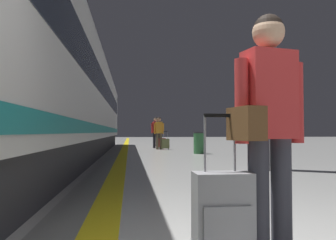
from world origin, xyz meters
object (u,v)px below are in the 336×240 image
object	(u,v)px
suitcase_mid	(162,143)
suitcase_near	(165,144)
rolling_suitcase_foreground	(223,216)
duffel_bag_far	(163,144)
high_speed_train	(44,74)
traveller_foreground	(268,118)
passenger_far	(158,131)
waste_bin	(199,143)
passenger_mid	(156,130)
passenger_near	(159,131)
platform_pillar	(268,98)

from	to	relation	value
suitcase_mid	suitcase_near	bearing A→B (deg)	-87.86
rolling_suitcase_foreground	duffel_bag_far	size ratio (longest dim) A/B	2.33
high_speed_train	duffel_bag_far	world-z (taller)	high_speed_train
high_speed_train	suitcase_near	world-z (taller)	high_speed_train
traveller_foreground	passenger_far	world-z (taller)	traveller_foreground
waste_bin	passenger_far	bearing A→B (deg)	98.05
passenger_mid	waste_bin	xyz separation A→B (m)	(1.40, -5.23, -0.58)
high_speed_train	passenger_far	size ratio (longest dim) A/B	19.72
high_speed_train	waste_bin	distance (m)	7.10
high_speed_train	traveller_foreground	world-z (taller)	high_speed_train
passenger_near	duffel_bag_far	size ratio (longest dim) A/B	3.85
traveller_foreground	suitcase_mid	world-z (taller)	traveller_foreground
platform_pillar	waste_bin	size ratio (longest dim) A/B	3.96
passenger_near	suitcase_near	size ratio (longest dim) A/B	1.78
high_speed_train	rolling_suitcase_foreground	world-z (taller)	high_speed_train
passenger_mid	suitcase_mid	world-z (taller)	passenger_mid
high_speed_train	waste_bin	world-z (taller)	high_speed_train
suitcase_mid	waste_bin	distance (m)	5.15
passenger_far	waste_bin	xyz separation A→B (m)	(1.08, -7.63, -0.52)
duffel_bag_far	platform_pillar	size ratio (longest dim) A/B	0.12
traveller_foreground	passenger_near	distance (m)	15.45
rolling_suitcase_foreground	suitcase_near	bearing A→B (deg)	85.43
platform_pillar	rolling_suitcase_foreground	bearing A→B (deg)	-115.42
passenger_near	passenger_far	xyz separation A→B (m)	(0.28, 3.93, -0.01)
passenger_near	platform_pillar	xyz separation A→B (m)	(1.81, -9.79, 0.74)
passenger_far	platform_pillar	xyz separation A→B (m)	(1.53, -13.72, 0.75)
high_speed_train	passenger_near	size ratio (longest dim) A/B	19.18
suitcase_mid	passenger_far	bearing A→B (deg)	89.73
suitcase_near	waste_bin	world-z (taller)	suitcase_near
suitcase_near	duffel_bag_far	bearing A→B (deg)	86.15
passenger_mid	duffel_bag_far	size ratio (longest dim) A/B	3.97
rolling_suitcase_foreground	suitcase_mid	xyz separation A→B (m)	(1.17, 16.82, -0.04)
platform_pillar	waste_bin	xyz separation A→B (m)	(-0.45, 6.09, -1.27)
high_speed_train	traveller_foreground	distance (m)	8.25
high_speed_train	passenger_near	world-z (taller)	high_speed_train
platform_pillar	passenger_mid	bearing A→B (deg)	99.31
rolling_suitcase_foreground	suitcase_mid	size ratio (longest dim) A/B	1.83
suitcase_mid	duffel_bag_far	size ratio (longest dim) A/B	1.28
passenger_far	waste_bin	bearing A→B (deg)	-81.95
passenger_mid	suitcase_mid	size ratio (longest dim) A/B	3.11
passenger_far	waste_bin	distance (m)	7.72
waste_bin	duffel_bag_far	bearing A→B (deg)	95.79
high_speed_train	suitcase_near	bearing A→B (deg)	61.86
rolling_suitcase_foreground	passenger_near	size ratio (longest dim) A/B	0.61
traveller_foreground	waste_bin	bearing A→B (deg)	80.71
traveller_foreground	passenger_far	size ratio (longest dim) A/B	1.05
duffel_bag_far	passenger_mid	bearing A→B (deg)	-105.50
traveller_foreground	passenger_mid	size ratio (longest dim) A/B	0.99
rolling_suitcase_foreground	suitcase_near	distance (m)	15.35
high_speed_train	suitcase_mid	bearing A→B (deg)	66.14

